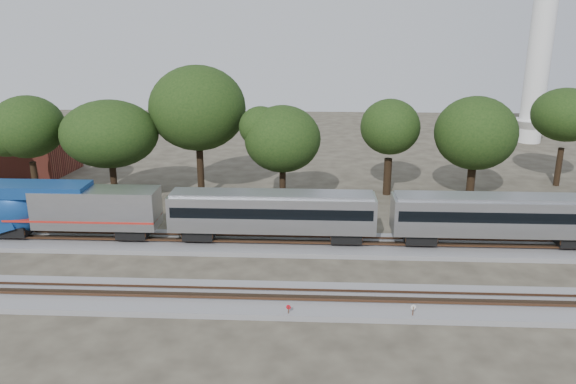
# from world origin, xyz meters

# --- Properties ---
(ground) EXTENTS (160.00, 160.00, 0.00)m
(ground) POSITION_xyz_m (0.00, 0.00, 0.00)
(ground) COLOR #383328
(ground) RESTS_ON ground
(track_far) EXTENTS (160.00, 5.00, 0.73)m
(track_far) POSITION_xyz_m (0.00, 6.00, 0.21)
(track_far) COLOR slate
(track_far) RESTS_ON ground
(track_near) EXTENTS (160.00, 5.00, 0.73)m
(track_near) POSITION_xyz_m (0.00, -4.00, 0.21)
(track_near) COLOR slate
(track_near) RESTS_ON ground
(train) EXTENTS (90.11, 3.11, 4.58)m
(train) POSITION_xyz_m (18.14, 6.00, 3.20)
(train) COLOR #ADAFB4
(train) RESTS_ON ground
(switch_stand_red) EXTENTS (0.32, 0.11, 1.02)m
(switch_stand_red) POSITION_xyz_m (1.26, -6.17, 0.65)
(switch_stand_red) COLOR #512D19
(switch_stand_red) RESTS_ON ground
(switch_stand_white) EXTENTS (0.35, 0.17, 1.16)m
(switch_stand_white) POSITION_xyz_m (9.27, -6.03, 0.74)
(switch_stand_white) COLOR #512D19
(switch_stand_white) RESTS_ON ground
(switch_lever) EXTENTS (0.51, 0.32, 0.30)m
(switch_lever) POSITION_xyz_m (6.55, -6.02, 0.15)
(switch_lever) COLOR #512D19
(switch_lever) RESTS_ON ground
(brick_building) EXTENTS (11.69, 8.77, 5.30)m
(brick_building) POSITION_xyz_m (-33.61, 28.92, 2.67)
(brick_building) COLOR maroon
(brick_building) RESTS_ON ground
(tree_1) EXTENTS (8.21, 8.21, 11.57)m
(tree_1) POSITION_xyz_m (-26.75, 17.14, 8.06)
(tree_1) COLOR black
(tree_1) RESTS_ON ground
(tree_2) EXTENTS (7.66, 7.66, 10.80)m
(tree_2) POSITION_xyz_m (-18.06, 16.57, 7.52)
(tree_2) COLOR black
(tree_2) RESTS_ON ground
(tree_3) EXTENTS (9.99, 9.99, 14.08)m
(tree_3) POSITION_xyz_m (-9.43, 19.14, 9.82)
(tree_3) COLOR black
(tree_3) RESTS_ON ground
(tree_4) EXTENTS (7.51, 7.51, 10.59)m
(tree_4) POSITION_xyz_m (-0.39, 15.67, 7.37)
(tree_4) COLOR black
(tree_4) RESTS_ON ground
(tree_5) EXTENTS (7.73, 7.73, 10.90)m
(tree_5) POSITION_xyz_m (10.87, 21.58, 7.58)
(tree_5) COLOR black
(tree_5) RESTS_ON ground
(tree_6) EXTENTS (7.54, 7.54, 10.63)m
(tree_6) POSITION_xyz_m (19.39, 19.44, 7.40)
(tree_6) COLOR black
(tree_6) RESTS_ON ground
(tree_7) EXTENTS (8.47, 8.47, 11.94)m
(tree_7) POSITION_xyz_m (31.18, 26.07, 8.31)
(tree_7) COLOR black
(tree_7) RESTS_ON ground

